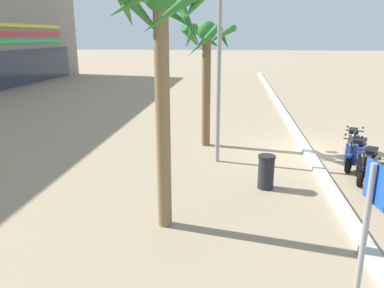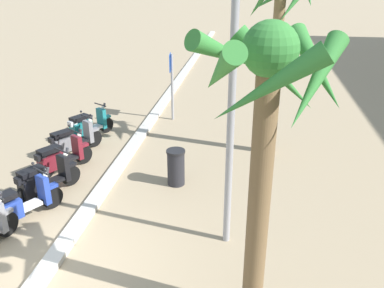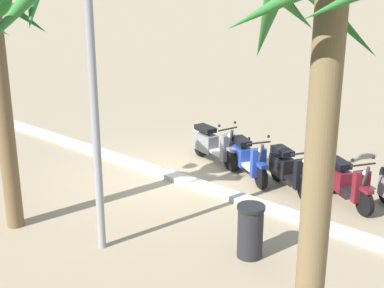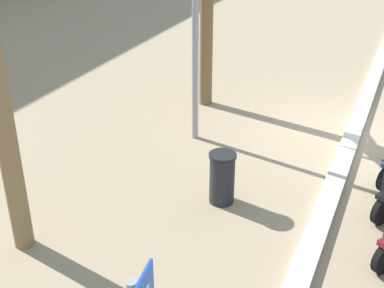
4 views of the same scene
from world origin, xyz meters
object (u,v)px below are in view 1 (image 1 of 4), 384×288
object	(u,v)px
palm_tree_by_mall_entrance	(162,40)
scooter_blue_mid_front	(356,152)
litter_bin	(266,172)
scooter_grey_last_in_row	(353,142)
street_lamp	(219,37)
crossing_sign	(368,222)
palm_tree_far_corner	(206,53)
scooter_black_lead_nearest	(368,164)

from	to	relation	value
palm_tree_by_mall_entrance	scooter_blue_mid_front	bearing A→B (deg)	-49.60
scooter_blue_mid_front	litter_bin	xyz separation A→B (m)	(-2.24, 3.05, 0.03)
scooter_grey_last_in_row	palm_tree_by_mall_entrance	distance (m)	8.87
scooter_grey_last_in_row	street_lamp	distance (m)	6.06
scooter_blue_mid_front	palm_tree_by_mall_entrance	bearing A→B (deg)	130.40
crossing_sign	palm_tree_by_mall_entrance	distance (m)	4.86
palm_tree_far_corner	palm_tree_by_mall_entrance	bearing A→B (deg)	176.56
scooter_grey_last_in_row	palm_tree_by_mall_entrance	bearing A→B (deg)	135.92
crossing_sign	street_lamp	xyz separation A→B (m)	(6.95, 2.48, 2.54)
scooter_grey_last_in_row	litter_bin	world-z (taller)	scooter_grey_last_in_row
palm_tree_by_mall_entrance	scooter_black_lead_nearest	bearing A→B (deg)	-57.27
scooter_grey_last_in_row	palm_tree_far_corner	xyz separation A→B (m)	(0.63, 5.27, 3.03)
palm_tree_far_corner	palm_tree_by_mall_entrance	size ratio (longest dim) A/B	0.89
palm_tree_by_mall_entrance	street_lamp	xyz separation A→B (m)	(4.56, -0.93, 0.04)
scooter_blue_mid_front	palm_tree_far_corner	world-z (taller)	palm_tree_far_corner
palm_tree_by_mall_entrance	street_lamp	bearing A→B (deg)	-11.55
scooter_black_lead_nearest	scooter_grey_last_in_row	world-z (taller)	scooter_grey_last_in_row
scooter_black_lead_nearest	litter_bin	size ratio (longest dim) A/B	1.67
scooter_black_lead_nearest	scooter_blue_mid_front	size ratio (longest dim) A/B	0.96
scooter_blue_mid_front	litter_bin	bearing A→B (deg)	126.29
crossing_sign	palm_tree_far_corner	xyz separation A→B (m)	(8.86, 3.03, 1.99)
scooter_grey_last_in_row	crossing_sign	distance (m)	8.59
palm_tree_far_corner	street_lamp	size ratio (longest dim) A/B	0.70
scooter_blue_mid_front	palm_tree_far_corner	xyz separation A→B (m)	(1.85, 5.04, 3.04)
scooter_black_lead_nearest	palm_tree_far_corner	xyz separation A→B (m)	(2.99, 5.03, 3.04)
scooter_black_lead_nearest	palm_tree_far_corner	distance (m)	6.59
scooter_grey_last_in_row	scooter_black_lead_nearest	bearing A→B (deg)	174.17
litter_bin	street_lamp	size ratio (longest dim) A/B	0.14
scooter_black_lead_nearest	street_lamp	size ratio (longest dim) A/B	0.24
palm_tree_far_corner	street_lamp	distance (m)	2.06
crossing_sign	litter_bin	bearing A→B (deg)	12.20
street_lamp	scooter_black_lead_nearest	bearing A→B (deg)	-103.55
litter_bin	palm_tree_far_corner	bearing A→B (deg)	25.99
scooter_blue_mid_front	palm_tree_by_mall_entrance	xyz separation A→B (m)	(-4.62, 5.43, 3.55)
scooter_blue_mid_front	palm_tree_by_mall_entrance	size ratio (longest dim) A/B	0.32
crossing_sign	palm_tree_by_mall_entrance	bearing A→B (deg)	55.01
litter_bin	street_lamp	bearing A→B (deg)	33.66
scooter_grey_last_in_row	scooter_blue_mid_front	bearing A→B (deg)	169.62
palm_tree_by_mall_entrance	litter_bin	distance (m)	4.87
palm_tree_far_corner	street_lamp	xyz separation A→B (m)	(-1.91, -0.54, 0.55)
scooter_blue_mid_front	street_lamp	size ratio (longest dim) A/B	0.25
scooter_grey_last_in_row	palm_tree_by_mall_entrance	xyz separation A→B (m)	(-5.84, 5.66, 3.54)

